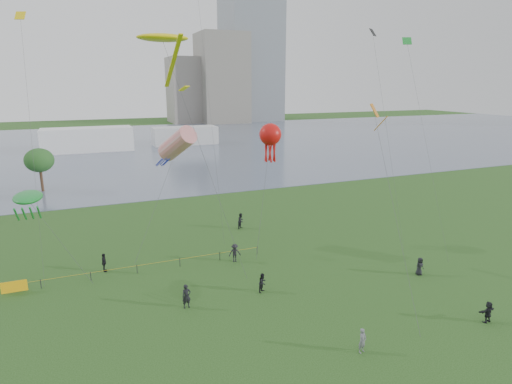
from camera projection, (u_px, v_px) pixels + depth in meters
name	position (u px, v px, depth m)	size (l,w,h in m)	color
ground_plane	(310.00, 336.00, 29.66)	(400.00, 400.00, 0.00)	#1B3E13
lake	(134.00, 146.00, 119.34)	(400.00, 120.00, 0.08)	slate
building_mid	(222.00, 79.00, 187.12)	(20.00, 20.00, 38.00)	slate
building_low	(188.00, 90.00, 188.60)	(16.00, 18.00, 28.00)	gray
pavilion_left	(88.00, 140.00, 109.72)	(22.00, 8.00, 6.00)	white
pavilion_right	(185.00, 136.00, 122.07)	(18.00, 7.00, 5.00)	silver
fence	(65.00, 279.00, 37.15)	(24.07, 0.07, 1.05)	black
kite_flyer	(362.00, 341.00, 27.74)	(0.62, 0.40, 1.69)	slate
spectator_a	(263.00, 283.00, 35.84)	(0.80, 0.63, 1.66)	black
spectator_b	(235.00, 253.00, 41.88)	(1.19, 0.68, 1.84)	black
spectator_c	(104.00, 263.00, 39.66)	(1.05, 0.44, 1.79)	black
spectator_d	(420.00, 266.00, 39.02)	(0.82, 0.53, 1.67)	black
spectator_e	(488.00, 312.00, 31.25)	(1.52, 0.48, 1.64)	black
spectator_f	(187.00, 296.00, 33.26)	(0.70, 0.46, 1.93)	black
spectator_g	(241.00, 221.00, 51.49)	(0.93, 0.72, 1.91)	black
kite_stingray	(163.00, 39.00, 39.69)	(7.19, 10.75, 21.55)	#3F3F42
kite_windsock	(177.00, 144.00, 43.89)	(7.40, 6.11, 13.03)	#3F3F42
kite_creature	(28.00, 197.00, 36.13)	(5.61, 4.64, 8.12)	#3F3F42
kite_octopus	(270.00, 135.00, 44.91)	(4.61, 5.62, 13.00)	#3F3F42
kite_delta	(377.00, 121.00, 35.22)	(3.09, 10.53, 15.43)	#3F3F42
small_kites	(255.00, 12.00, 42.88)	(36.84, 12.78, 8.95)	yellow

